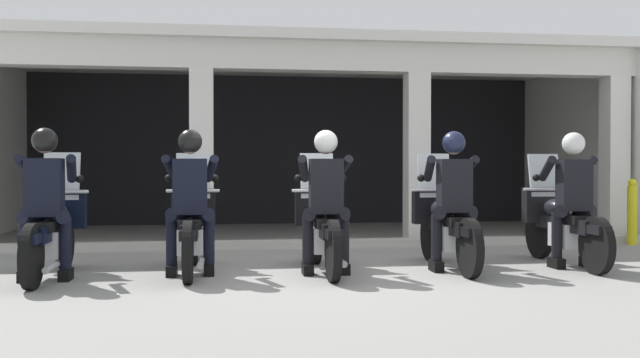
% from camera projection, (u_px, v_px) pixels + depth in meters
% --- Properties ---
extents(ground_plane, '(80.00, 80.00, 0.00)m').
position_uv_depth(ground_plane, '(296.00, 244.00, 10.73)').
color(ground_plane, gray).
extents(station_building, '(11.05, 4.63, 3.24)m').
position_uv_depth(station_building, '(296.00, 119.00, 12.96)').
color(station_building, black).
rests_on(station_building, ground).
extents(kerb_strip, '(10.55, 0.24, 0.12)m').
position_uv_depth(kerb_strip, '(316.00, 244.00, 10.16)').
color(kerb_strip, '#B7B5AD').
rests_on(kerb_strip, ground).
extents(motorcycle_far_left, '(0.62, 2.04, 1.35)m').
position_uv_depth(motorcycle_far_left, '(53.00, 230.00, 7.47)').
color(motorcycle_far_left, black).
rests_on(motorcycle_far_left, ground).
extents(police_officer_far_left, '(0.63, 0.61, 1.58)m').
position_uv_depth(police_officer_far_left, '(45.00, 190.00, 7.18)').
color(police_officer_far_left, black).
rests_on(police_officer_far_left, ground).
extents(motorcycle_left, '(0.62, 2.04, 1.35)m').
position_uv_depth(motorcycle_left, '(192.00, 227.00, 7.81)').
color(motorcycle_left, black).
rests_on(motorcycle_left, ground).
extents(police_officer_left, '(0.63, 0.61, 1.58)m').
position_uv_depth(police_officer_left, '(190.00, 189.00, 7.52)').
color(police_officer_left, black).
rests_on(police_officer_left, ground).
extents(motorcycle_center, '(0.62, 2.04, 1.35)m').
position_uv_depth(motorcycle_center, '(322.00, 227.00, 7.91)').
color(motorcycle_center, black).
rests_on(motorcycle_center, ground).
extents(police_officer_center, '(0.63, 0.61, 1.58)m').
position_uv_depth(police_officer_center, '(326.00, 189.00, 7.62)').
color(police_officer_center, black).
rests_on(police_officer_center, ground).
extents(motorcycle_right, '(0.62, 2.04, 1.35)m').
position_uv_depth(motorcycle_right, '(445.00, 225.00, 8.15)').
color(motorcycle_right, black).
rests_on(motorcycle_right, ground).
extents(police_officer_right, '(0.63, 0.61, 1.58)m').
position_uv_depth(police_officer_right, '(453.00, 188.00, 7.86)').
color(police_officer_right, black).
rests_on(police_officer_right, ground).
extents(motorcycle_far_right, '(0.62, 2.04, 1.35)m').
position_uv_depth(motorcycle_far_right, '(561.00, 223.00, 8.41)').
color(motorcycle_far_right, black).
rests_on(motorcycle_far_right, ground).
extents(police_officer_far_right, '(0.63, 0.61, 1.58)m').
position_uv_depth(police_officer_far_right, '(573.00, 188.00, 8.12)').
color(police_officer_far_right, black).
rests_on(police_officer_far_right, ground).
extents(bollard_kerbside, '(0.14, 0.14, 1.01)m').
position_uv_depth(bollard_kerbside, '(632.00, 212.00, 10.55)').
color(bollard_kerbside, yellow).
rests_on(bollard_kerbside, ground).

